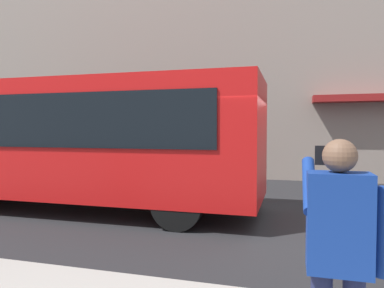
{
  "coord_description": "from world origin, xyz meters",
  "views": [
    {
      "loc": [
        -0.58,
        7.39,
        1.91
      ],
      "look_at": [
        1.56,
        -0.24,
        1.59
      ],
      "focal_mm": 33.16,
      "sensor_mm": 36.0,
      "label": 1
    }
  ],
  "objects": [
    {
      "name": "ground_plane",
      "position": [
        0.0,
        0.0,
        0.0
      ],
      "size": [
        60.0,
        60.0,
        0.0
      ],
      "primitive_type": "plane",
      "color": "#232326"
    },
    {
      "name": "pedestrian_photographer",
      "position": [
        -0.89,
        4.91,
        1.14
      ],
      "size": [
        0.53,
        0.52,
        1.7
      ],
      "color": "#1E2347",
      "rests_on": "sidewalk_curb"
    },
    {
      "name": "building_facade_far",
      "position": [
        -0.02,
        -6.8,
        5.99
      ],
      "size": [
        28.0,
        1.55,
        12.0
      ],
      "color": "gray",
      "rests_on": "ground_plane"
    },
    {
      "name": "red_bus",
      "position": [
        4.51,
        -0.02,
        1.68
      ],
      "size": [
        9.05,
        2.54,
        3.08
      ],
      "color": "red",
      "rests_on": "ground_plane"
    }
  ]
}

